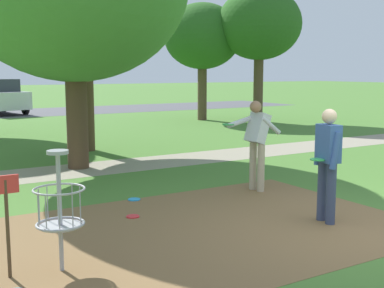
% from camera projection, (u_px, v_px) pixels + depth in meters
% --- Properties ---
extents(ground_plane, '(160.00, 160.00, 0.00)m').
position_uv_depth(ground_plane, '(355.00, 231.00, 7.23)').
color(ground_plane, '#47752D').
extents(dirt_tee_pad, '(6.76, 4.19, 0.01)m').
position_uv_depth(dirt_tee_pad, '(182.00, 233.00, 7.15)').
color(dirt_tee_pad, brown).
rests_on(dirt_tee_pad, ground).
extents(disc_golf_basket, '(0.98, 0.58, 1.39)m').
position_uv_depth(disc_golf_basket, '(54.00, 207.00, 5.67)').
color(disc_golf_basket, '#9E9EA3').
rests_on(disc_golf_basket, ground).
extents(player_throwing, '(0.43, 0.49, 1.71)m').
position_uv_depth(player_throwing, '(328.00, 159.00, 7.52)').
color(player_throwing, '#384260').
rests_on(player_throwing, ground).
extents(player_waiting_right, '(1.13, 0.44, 1.71)m').
position_uv_depth(player_waiting_right, '(257.00, 139.00, 9.55)').
color(player_waiting_right, tan).
rests_on(player_waiting_right, ground).
extents(frisbee_near_basket, '(0.21, 0.21, 0.02)m').
position_uv_depth(frisbee_near_basket, '(133.00, 216.00, 7.92)').
color(frisbee_near_basket, red).
rests_on(frisbee_near_basket, ground).
extents(frisbee_mid_grass, '(0.22, 0.22, 0.02)m').
position_uv_depth(frisbee_mid_grass, '(134.00, 199.00, 8.97)').
color(frisbee_mid_grass, '#1E93DB').
rests_on(frisbee_mid_grass, ground).
extents(tree_near_right, '(3.71, 3.71, 5.89)m').
position_uv_depth(tree_near_right, '(259.00, 25.00, 22.34)').
color(tree_near_right, brown).
rests_on(tree_near_right, ground).
extents(tree_mid_right, '(3.52, 3.52, 5.33)m').
position_uv_depth(tree_mid_right, '(202.00, 37.00, 23.13)').
color(tree_mid_right, brown).
rests_on(tree_mid_right, ground).
extents(parking_lot_strip, '(36.00, 6.00, 0.01)m').
position_uv_depth(parking_lot_strip, '(6.00, 113.00, 27.26)').
color(parking_lot_strip, '#4C4C51').
rests_on(parking_lot_strip, ground).
extents(gravel_path, '(40.00, 1.69, 0.00)m').
position_uv_depth(gravel_path, '(152.00, 162.00, 12.64)').
color(gravel_path, gray).
rests_on(gravel_path, ground).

